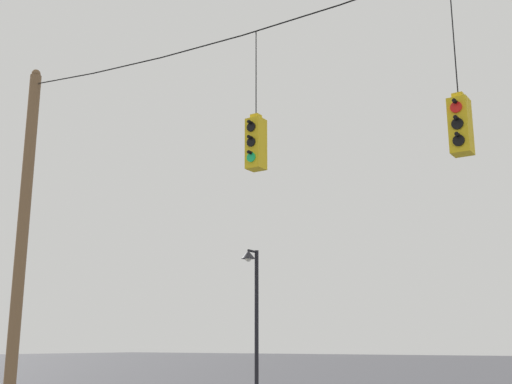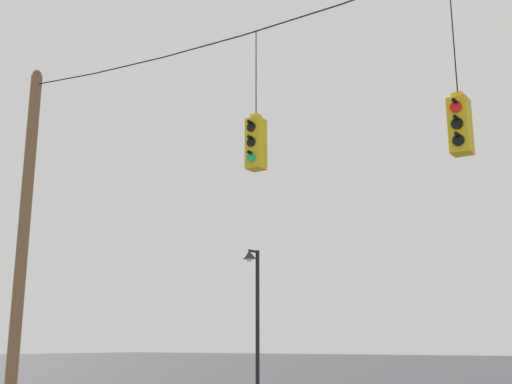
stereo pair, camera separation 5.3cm
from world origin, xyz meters
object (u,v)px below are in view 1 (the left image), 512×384
object	(u,v)px
utility_pole_left	(22,235)
street_lamp	(253,297)
traffic_light_over_intersection	(460,124)
traffic_light_near_left_pole	(256,143)

from	to	relation	value
utility_pole_left	street_lamp	bearing A→B (deg)	54.52
utility_pole_left	traffic_light_over_intersection	distance (m)	11.69
traffic_light_near_left_pole	traffic_light_over_intersection	xyz separation A→B (m)	(4.21, -0.00, -0.41)
traffic_light_over_intersection	street_lamp	world-z (taller)	traffic_light_over_intersection
utility_pole_left	traffic_light_near_left_pole	bearing A→B (deg)	-0.06
utility_pole_left	traffic_light_near_left_pole	world-z (taller)	utility_pole_left
traffic_light_over_intersection	street_lamp	distance (m)	9.78
traffic_light_over_intersection	traffic_light_near_left_pole	bearing A→B (deg)	179.99
utility_pole_left	traffic_light_near_left_pole	size ratio (longest dim) A/B	3.02
utility_pole_left	street_lamp	distance (m)	6.75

